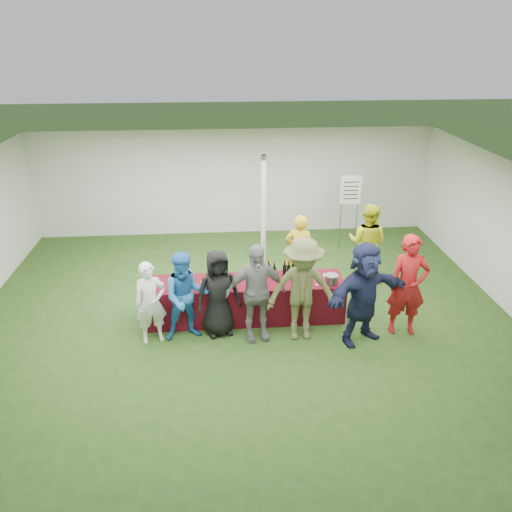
{
  "coord_description": "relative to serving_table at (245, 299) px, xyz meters",
  "views": [
    {
      "loc": [
        -0.41,
        -8.34,
        4.92
      ],
      "look_at": [
        0.23,
        -0.32,
        1.25
      ],
      "focal_mm": 35.0,
      "sensor_mm": 36.0,
      "label": 1
    }
  ],
  "objects": [
    {
      "name": "ground",
      "position": [
        -0.03,
        0.32,
        -0.38
      ],
      "size": [
        60.0,
        60.0,
        0.0
      ],
      "primitive_type": "plane",
      "color": "#284719",
      "rests_on": "ground"
    },
    {
      "name": "staff_pourer",
      "position": [
        1.17,
        1.11,
        0.42
      ],
      "size": [
        0.66,
        0.53,
        1.6
      ],
      "primitive_type": "imported",
      "rotation": [
        0.0,
        0.0,
        2.87
      ],
      "color": "gold",
      "rests_on": "ground"
    },
    {
      "name": "customer_5",
      "position": [
        1.93,
        -0.89,
        0.53
      ],
      "size": [
        1.75,
        1.19,
        1.81
      ],
      "primitive_type": "imported",
      "rotation": [
        0.0,
        0.0,
        0.43
      ],
      "color": "#191F3F",
      "rests_on": "ground"
    },
    {
      "name": "wine_glasses",
      "position": [
        -0.48,
        -0.26,
        0.49
      ],
      "size": [
        2.79,
        0.1,
        0.16
      ],
      "color": "silver",
      "rests_on": "serving_table"
    },
    {
      "name": "customer_0",
      "position": [
        -1.63,
        -0.62,
        0.36
      ],
      "size": [
        0.61,
        0.48,
        1.46
      ],
      "primitive_type": "imported",
      "rotation": [
        0.0,
        0.0,
        0.28
      ],
      "color": "white",
      "rests_on": "ground"
    },
    {
      "name": "customer_4",
      "position": [
        0.92,
        -0.73,
        0.55
      ],
      "size": [
        1.21,
        0.71,
        1.86
      ],
      "primitive_type": "imported",
      "rotation": [
        0.0,
        0.0,
        -0.01
      ],
      "color": "brown",
      "rests_on": "ground"
    },
    {
      "name": "dump_bucket",
      "position": [
        1.54,
        -0.22,
        0.46
      ],
      "size": [
        0.24,
        0.24,
        0.18
      ],
      "primitive_type": "cylinder",
      "color": "slate",
      "rests_on": "serving_table"
    },
    {
      "name": "customer_1",
      "position": [
        -1.03,
        -0.57,
        0.43
      ],
      "size": [
        0.87,
        0.73,
        1.6
      ],
      "primitive_type": "imported",
      "rotation": [
        0.0,
        0.0,
        0.18
      ],
      "color": "#2469B7",
      "rests_on": "ground"
    },
    {
      "name": "bar_towel",
      "position": [
        1.59,
        0.05,
        0.39
      ],
      "size": [
        0.25,
        0.18,
        0.03
      ],
      "primitive_type": "cube",
      "color": "white",
      "rests_on": "serving_table"
    },
    {
      "name": "customer_3",
      "position": [
        0.14,
        -0.67,
        0.51
      ],
      "size": [
        1.09,
        0.58,
        1.76
      ],
      "primitive_type": "imported",
      "rotation": [
        0.0,
        0.0,
        0.16
      ],
      "color": "slate",
      "rests_on": "ground"
    },
    {
      "name": "water_bottle",
      "position": [
        0.11,
        0.08,
        0.48
      ],
      "size": [
        0.07,
        0.07,
        0.23
      ],
      "color": "silver",
      "rests_on": "serving_table"
    },
    {
      "name": "tent",
      "position": [
        0.47,
        1.52,
        0.98
      ],
      "size": [
        10.0,
        10.0,
        10.0
      ],
      "color": "white",
      "rests_on": "ground"
    },
    {
      "name": "customer_2",
      "position": [
        -0.49,
        -0.47,
        0.41
      ],
      "size": [
        0.87,
        0.68,
        1.58
      ],
      "primitive_type": "imported",
      "rotation": [
        0.0,
        0.0,
        0.26
      ],
      "color": "black",
      "rests_on": "ground"
    },
    {
      "name": "customer_6",
      "position": [
        2.75,
        -0.7,
        0.54
      ],
      "size": [
        0.71,
        0.5,
        1.84
      ],
      "primitive_type": "imported",
      "rotation": [
        0.0,
        0.0,
        -0.09
      ],
      "color": "maroon",
      "rests_on": "ground"
    },
    {
      "name": "wine_list_sign",
      "position": [
        2.69,
        3.12,
        0.94
      ],
      "size": [
        0.5,
        0.03,
        1.8
      ],
      "color": "slate",
      "rests_on": "ground"
    },
    {
      "name": "serving_table",
      "position": [
        0.0,
        0.0,
        0.0
      ],
      "size": [
        3.6,
        0.8,
        0.75
      ],
      "primitive_type": "cube",
      "color": "#560915",
      "rests_on": "ground"
    },
    {
      "name": "wine_bottles",
      "position": [
        0.62,
        0.15,
        0.5
      ],
      "size": [
        0.71,
        0.17,
        0.32
      ],
      "color": "black",
      "rests_on": "serving_table"
    },
    {
      "name": "staff_back",
      "position": [
        2.64,
        1.37,
        0.47
      ],
      "size": [
        1.04,
        0.98,
        1.69
      ],
      "primitive_type": "imported",
      "rotation": [
        0.0,
        0.0,
        2.57
      ],
      "color": "yellow",
      "rests_on": "ground"
    }
  ]
}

